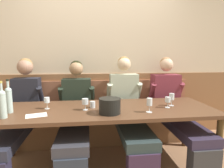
# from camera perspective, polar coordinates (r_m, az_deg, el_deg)

# --- Properties ---
(room_wall_back) EXTENTS (6.80, 0.08, 2.80)m
(room_wall_back) POSITION_cam_1_polar(r_m,az_deg,el_deg) (3.16, -3.76, 9.54)
(room_wall_back) COLOR beige
(room_wall_back) RESTS_ON ground
(wood_wainscot_panel) EXTENTS (6.80, 0.03, 1.05)m
(wood_wainscot_panel) POSITION_cam_1_polar(r_m,az_deg,el_deg) (3.21, -3.55, -6.27)
(wood_wainscot_panel) COLOR brown
(wood_wainscot_panel) RESTS_ON ground
(wall_bench) EXTENTS (2.90, 0.42, 0.94)m
(wall_bench) POSITION_cam_1_polar(r_m,az_deg,el_deg) (3.08, -3.27, -11.64)
(wall_bench) COLOR brown
(wall_bench) RESTS_ON ground
(dining_table) EXTENTS (2.60, 0.88, 0.72)m
(dining_table) POSITION_cam_1_polar(r_m,az_deg,el_deg) (2.31, -2.25, -8.77)
(dining_table) COLOR #543522
(dining_table) RESTS_ON ground
(person_right_seat) EXTENTS (0.47, 1.30, 1.30)m
(person_right_seat) POSITION_cam_1_polar(r_m,az_deg,el_deg) (2.78, -25.76, -6.89)
(person_right_seat) COLOR #2A273E
(person_right_seat) RESTS_ON ground
(person_left_seat) EXTENTS (0.52, 1.29, 1.27)m
(person_left_seat) POSITION_cam_1_polar(r_m,az_deg,el_deg) (2.62, -10.75, -7.89)
(person_left_seat) COLOR #2B3341
(person_left_seat) RESTS_ON ground
(person_center_left_seat) EXTENTS (0.53, 1.29, 1.33)m
(person_center_left_seat) POSITION_cam_1_polar(r_m,az_deg,el_deg) (2.67, 4.84, -6.98)
(person_center_left_seat) COLOR #36253D
(person_center_left_seat) RESTS_ON ground
(person_center_right_seat) EXTENTS (0.53, 1.30, 1.32)m
(person_center_right_seat) POSITION_cam_1_polar(r_m,az_deg,el_deg) (2.89, 17.93, -6.04)
(person_center_right_seat) COLOR #343537
(person_center_right_seat) RESTS_ON ground
(ice_bucket) EXTENTS (0.23, 0.23, 0.17)m
(ice_bucket) POSITION_cam_1_polar(r_m,az_deg,el_deg) (2.07, -0.68, -6.51)
(ice_bucket) COLOR black
(ice_bucket) RESTS_ON dining_table
(wine_bottle_green_tall) EXTENTS (0.07, 0.07, 0.37)m
(wine_bottle_green_tall) POSITION_cam_1_polar(r_m,az_deg,el_deg) (2.19, -29.78, -4.88)
(wine_bottle_green_tall) COLOR #AEC7C0
(wine_bottle_green_tall) RESTS_ON dining_table
(wine_bottle_amber_mid) EXTENTS (0.07, 0.07, 0.37)m
(wine_bottle_amber_mid) POSITION_cam_1_polar(r_m,az_deg,el_deg) (2.36, -28.30, -3.89)
(wine_bottle_amber_mid) COLOR #B1CCC6
(wine_bottle_amber_mid) RESTS_ON dining_table
(wine_glass_mid_left) EXTENTS (0.07, 0.07, 0.15)m
(wine_glass_mid_left) POSITION_cam_1_polar(r_m,az_deg,el_deg) (2.48, -29.51, -4.76)
(wine_glass_mid_left) COLOR silver
(wine_glass_mid_left) RESTS_ON dining_table
(wine_glass_right_end) EXTENTS (0.07, 0.07, 0.13)m
(wine_glass_right_end) POSITION_cam_1_polar(r_m,az_deg,el_deg) (2.22, -7.99, -5.31)
(wine_glass_right_end) COLOR silver
(wine_glass_right_end) RESTS_ON dining_table
(wine_glass_center_rear) EXTENTS (0.07, 0.07, 0.16)m
(wine_glass_center_rear) POSITION_cam_1_polar(r_m,az_deg,el_deg) (2.15, 11.05, -5.50)
(wine_glass_center_rear) COLOR silver
(wine_glass_center_rear) RESTS_ON dining_table
(wine_glass_near_bucket) EXTENTS (0.06, 0.06, 0.14)m
(wine_glass_near_bucket) POSITION_cam_1_polar(r_m,az_deg,el_deg) (2.37, -18.78, -4.72)
(wine_glass_near_bucket) COLOR silver
(wine_glass_near_bucket) RESTS_ON dining_table
(wine_glass_mid_right) EXTENTS (0.07, 0.07, 0.13)m
(wine_glass_mid_right) POSITION_cam_1_polar(r_m,az_deg,el_deg) (2.39, 16.22, -4.58)
(wine_glass_mid_right) COLOR silver
(wine_glass_mid_right) RESTS_ON dining_table
(wine_glass_by_bottle) EXTENTS (0.06, 0.06, 0.16)m
(wine_glass_by_bottle) POSITION_cam_1_polar(r_m,az_deg,el_deg) (2.49, 17.29, -3.80)
(wine_glass_by_bottle) COLOR silver
(wine_glass_by_bottle) RESTS_ON dining_table
(water_tumbler_right) EXTENTS (0.06, 0.06, 0.08)m
(water_tumbler_right) POSITION_cam_1_polar(r_m,az_deg,el_deg) (2.32, -5.80, -6.08)
(water_tumbler_right) COLOR silver
(water_tumbler_right) RESTS_ON dining_table
(tasting_sheet_left_guest) EXTENTS (0.24, 0.20, 0.00)m
(tasting_sheet_left_guest) POSITION_cam_1_polar(r_m,az_deg,el_deg) (2.17, -21.54, -8.66)
(tasting_sheet_left_guest) COLOR white
(tasting_sheet_left_guest) RESTS_ON dining_table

